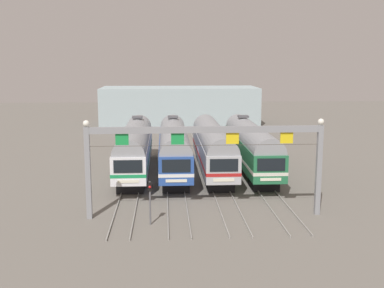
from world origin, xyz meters
The scene contains 9 objects.
ground_plane centered at (0.00, 0.00, 0.00)m, with size 160.00×160.00×0.00m, color slate.
track_bed centered at (0.00, 17.00, 0.07)m, with size 12.98×70.00×0.15m.
commuter_train_white centered at (-5.74, 0.00, 2.69)m, with size 2.88×18.06×5.05m.
commuter_train_blue centered at (-1.91, 0.00, 2.69)m, with size 2.88×18.06×5.05m.
commuter_train_stainless centered at (1.91, -0.01, 2.69)m, with size 2.88×18.06×4.77m.
commuter_train_green centered at (5.74, 0.00, 2.69)m, with size 2.88×18.06×5.05m.
catenary_gantry centered at (0.00, -13.50, 5.08)m, with size 16.72×0.44×6.97m.
yard_signal_mast centered at (-3.83, -15.06, 2.11)m, with size 0.28×0.35×3.02m.
maintenance_building centered at (-0.22, 36.17, 3.19)m, with size 26.66×10.00×6.37m, color #9EB2B7.
Camera 1 is at (-2.78, -45.87, 11.01)m, focal length 44.40 mm.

